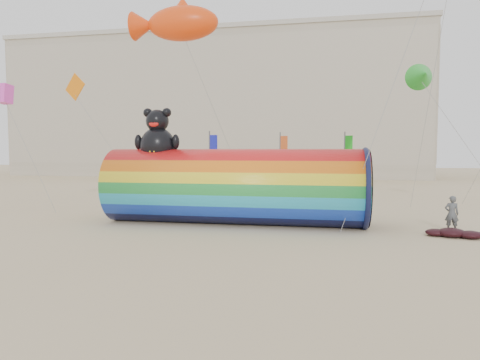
% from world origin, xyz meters
% --- Properties ---
extents(ground, '(160.00, 160.00, 0.00)m').
position_xyz_m(ground, '(0.00, 0.00, 0.00)').
color(ground, '#CCB58C').
rests_on(ground, ground).
extents(hotel_building, '(60.40, 15.40, 20.60)m').
position_xyz_m(hotel_building, '(-12.00, 45.95, 10.31)').
color(hotel_building, '#B7AD99').
rests_on(hotel_building, ground).
extents(windsock_assembly, '(13.20, 4.02, 6.08)m').
position_xyz_m(windsock_assembly, '(-0.18, 3.53, 2.02)').
color(windsock_assembly, red).
rests_on(windsock_assembly, ground).
extents(kite_handler, '(0.64, 0.44, 1.69)m').
position_xyz_m(kite_handler, '(10.14, 3.19, 0.84)').
color(kite_handler, '#4E5255').
rests_on(kite_handler, ground).
extents(fabric_bundle, '(2.62, 1.35, 0.41)m').
position_xyz_m(fabric_bundle, '(10.01, 1.94, 0.17)').
color(fabric_bundle, '#370A11').
rests_on(fabric_bundle, ground).
extents(festival_banners, '(10.51, 3.31, 5.20)m').
position_xyz_m(festival_banners, '(1.18, 14.89, 2.64)').
color(festival_banners, '#59595E').
rests_on(festival_banners, ground).
extents(flying_kites, '(29.63, 8.96, 7.70)m').
position_xyz_m(flying_kites, '(0.38, 6.05, 10.68)').
color(flying_kites, '#FF430D').
rests_on(flying_kites, ground).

